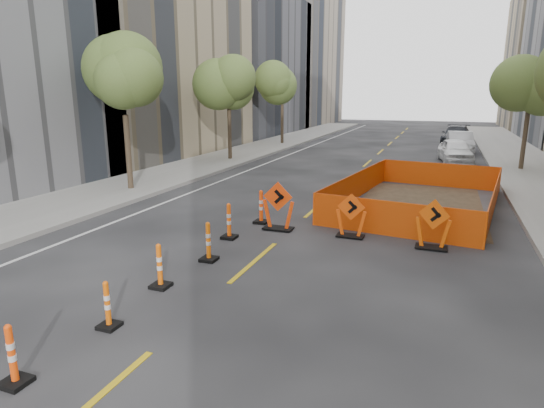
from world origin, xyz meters
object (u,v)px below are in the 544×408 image
at_px(channelizer_4, 160,266).
at_px(chevron_sign_right, 433,224).
at_px(channelizer_2, 12,355).
at_px(chevron_sign_center, 351,215).
at_px(channelizer_3, 107,305).
at_px(parked_car_mid, 460,142).
at_px(channelizer_6, 229,221).
at_px(chevron_sign_left, 278,206).
at_px(parked_car_far, 456,135).
at_px(channelizer_5, 208,241).
at_px(channelizer_7, 261,207).
at_px(parked_car_near, 455,151).

height_order(channelizer_4, chevron_sign_right, chevron_sign_right).
xyz_separation_m(channelizer_2, chevron_sign_center, (3.24, 8.79, 0.18)).
xyz_separation_m(channelizer_2, channelizer_3, (0.15, 1.85, -0.03)).
distance_m(channelizer_2, parked_car_mid, 31.94).
distance_m(channelizer_6, chevron_sign_left, 1.73).
bearing_deg(chevron_sign_center, parked_car_mid, 78.35).
xyz_separation_m(parked_car_mid, parked_car_far, (-0.13, 5.62, 0.02)).
distance_m(channelizer_2, chevron_sign_right, 10.19).
relative_size(channelizer_3, channelizer_6, 0.85).
bearing_deg(channelizer_5, channelizer_6, 99.69).
height_order(channelizer_3, channelizer_6, channelizer_6).
bearing_deg(channelizer_3, channelizer_5, 88.94).
distance_m(chevron_sign_left, chevron_sign_center, 2.28).
xyz_separation_m(channelizer_6, channelizer_7, (0.27, 1.85, 0.02)).
height_order(channelizer_2, channelizer_5, channelizer_5).
bearing_deg(parked_car_far, channelizer_2, -95.95).
bearing_deg(channelizer_5, parked_car_far, 78.47).
bearing_deg(chevron_sign_left, chevron_sign_center, -1.52).
distance_m(channelizer_4, chevron_sign_left, 5.14).
bearing_deg(channelizer_2, parked_car_near, 76.31).
bearing_deg(parked_car_mid, channelizer_3, -106.47).
xyz_separation_m(channelizer_4, chevron_sign_right, (5.54, 4.83, 0.20)).
height_order(channelizer_4, channelizer_5, channelizer_5).
bearing_deg(chevron_sign_center, parked_car_far, 80.36).
xyz_separation_m(channelizer_4, channelizer_7, (0.17, 5.55, 0.05)).
bearing_deg(channelizer_6, parked_car_mid, 74.00).
distance_m(chevron_sign_left, parked_car_near, 18.22).
bearing_deg(chevron_sign_right, parked_car_far, 105.74).
bearing_deg(channelizer_2, chevron_sign_right, 56.96).
relative_size(chevron_sign_right, parked_car_far, 0.26).
height_order(channelizer_7, parked_car_near, parked_car_near).
height_order(channelizer_4, parked_car_near, parked_car_near).
relative_size(channelizer_5, chevron_sign_center, 0.77).
xyz_separation_m(channelizer_5, parked_car_near, (6.15, 20.60, 0.22)).
bearing_deg(parked_car_far, channelizer_4, -97.03).
xyz_separation_m(chevron_sign_left, parked_car_near, (5.40, 17.40, -0.04)).
bearing_deg(channelizer_7, parked_car_far, 76.89).
bearing_deg(channelizer_7, chevron_sign_center, -8.67).
xyz_separation_m(channelizer_6, parked_car_near, (6.46, 18.75, 0.20)).
relative_size(channelizer_6, channelizer_7, 0.96).
height_order(channelizer_5, parked_car_far, parked_car_far).
bearing_deg(chevron_sign_left, channelizer_4, -103.17).
height_order(channelizer_2, channelizer_7, channelizer_7).
bearing_deg(channelizer_4, channelizer_6, 91.68).
bearing_deg(chevron_sign_right, chevron_sign_left, -164.78).
xyz_separation_m(channelizer_3, channelizer_4, (-0.14, 1.85, 0.05)).
bearing_deg(channelizer_5, parked_car_mid, 75.76).
bearing_deg(channelizer_6, chevron_sign_center, 22.53).
xyz_separation_m(channelizer_4, parked_car_far, (6.59, 33.14, 0.28)).
xyz_separation_m(chevron_sign_center, parked_car_far, (3.36, 28.05, 0.11)).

